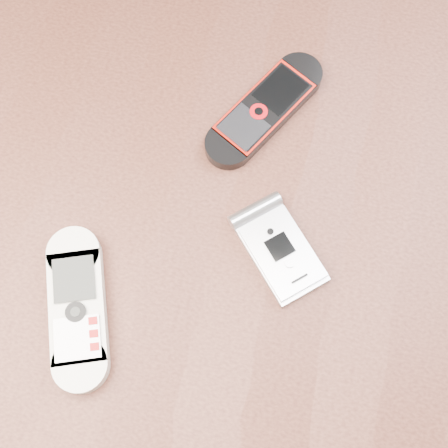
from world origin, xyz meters
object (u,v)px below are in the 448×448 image
table (219,259)px  nokia_white (77,307)px  motorola_razr (281,251)px  nokia_black_red (264,109)px

table → nokia_white: (-0.10, -0.10, 0.11)m
table → nokia_white: size_ratio=8.54×
nokia_white → motorola_razr: nokia_white is taller
nokia_black_red → motorola_razr: size_ratio=1.52×
table → motorola_razr: (0.06, -0.01, 0.11)m
nokia_white → table: bearing=24.5°
nokia_white → motorola_razr: bearing=8.3°
table → motorola_razr: 0.13m
nokia_white → nokia_black_red: nokia_white is taller
nokia_black_red → motorola_razr: bearing=-43.2°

